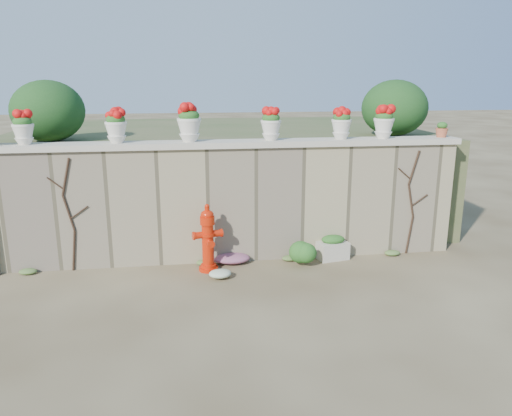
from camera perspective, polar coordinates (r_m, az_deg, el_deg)
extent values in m
plane|color=#4C3C26|center=(7.36, -1.40, -10.54)|extent=(80.00, 80.00, 0.00)
cube|color=gray|center=(8.72, -2.84, 0.48)|extent=(8.00, 0.40, 2.00)
cube|color=beige|center=(8.52, -2.93, 7.34)|extent=(8.10, 0.52, 0.10)
cube|color=#384C23|center=(11.84, -4.31, 4.25)|extent=(9.00, 6.00, 2.00)
ellipsoid|color=#143814|center=(9.94, -22.68, 10.19)|extent=(1.30, 1.30, 1.10)
ellipsoid|color=#143814|center=(10.50, 15.54, 10.96)|extent=(1.30, 1.30, 1.10)
cylinder|color=black|center=(8.86, -20.09, -4.58)|extent=(0.12, 0.04, 0.70)
cylinder|color=black|center=(8.68, -20.62, -0.53)|extent=(0.17, 0.04, 0.61)
cylinder|color=black|center=(8.55, -20.92, 3.36)|extent=(0.18, 0.04, 0.61)
cylinder|color=black|center=(8.65, -19.56, -0.49)|extent=(0.30, 0.02, 0.22)
cylinder|color=black|center=(8.61, -21.99, 2.65)|extent=(0.25, 0.02, 0.21)
cylinder|color=black|center=(9.54, 17.12, -2.97)|extent=(0.12, 0.04, 0.70)
cylinder|color=black|center=(9.36, 17.28, 0.82)|extent=(0.17, 0.04, 0.61)
cylinder|color=black|center=(9.25, 17.62, 4.43)|extent=(0.18, 0.04, 0.61)
cylinder|color=black|center=(9.43, 18.19, 0.85)|extent=(0.30, 0.02, 0.22)
cylinder|color=black|center=(9.19, 16.59, 3.81)|extent=(0.25, 0.02, 0.21)
cylinder|color=red|center=(8.48, -5.45, -6.90)|extent=(0.32, 0.32, 0.06)
cylinder|color=red|center=(8.33, -5.52, -4.14)|extent=(0.20, 0.20, 0.71)
cylinder|color=red|center=(8.27, -5.55, -3.01)|extent=(0.24, 0.24, 0.05)
cylinder|color=red|center=(8.20, -5.59, -1.41)|extent=(0.24, 0.24, 0.14)
ellipsoid|color=red|center=(8.17, -5.61, -0.63)|extent=(0.22, 0.22, 0.16)
cylinder|color=red|center=(8.15, -5.63, -0.01)|extent=(0.08, 0.08, 0.11)
cylinder|color=red|center=(8.23, -6.63, -3.13)|extent=(0.18, 0.15, 0.11)
cylinder|color=red|center=(8.32, -4.48, -2.90)|extent=(0.18, 0.15, 0.11)
cylinder|color=red|center=(8.19, -5.29, -4.03)|extent=(0.13, 0.14, 0.10)
cube|color=beige|center=(9.00, 8.75, -4.83)|extent=(0.59, 0.41, 0.31)
ellipsoid|color=#1E5119|center=(8.94, 8.80, -3.57)|extent=(0.45, 0.33, 0.16)
ellipsoid|color=#1E5119|center=(8.59, 5.28, -4.83)|extent=(0.59, 0.53, 0.56)
ellipsoid|color=#C62799|center=(8.74, -2.83, -5.61)|extent=(0.81, 0.54, 0.22)
ellipsoid|color=white|center=(8.06, -4.46, -7.51)|extent=(0.55, 0.44, 0.20)
ellipsoid|color=#1E5119|center=(8.81, -25.15, 8.93)|extent=(0.29, 0.29, 0.17)
ellipsoid|color=red|center=(8.81, -25.20, 9.40)|extent=(0.25, 0.25, 0.18)
ellipsoid|color=#1E5119|center=(8.51, -15.76, 9.74)|extent=(0.31, 0.31, 0.18)
ellipsoid|color=red|center=(8.51, -15.80, 10.25)|extent=(0.27, 0.27, 0.19)
ellipsoid|color=#1E5119|center=(8.44, -7.68, 10.43)|extent=(0.34, 0.34, 0.21)
ellipsoid|color=red|center=(8.43, -7.70, 11.02)|extent=(0.30, 0.30, 0.22)
ellipsoid|color=#1E5119|center=(8.57, 1.72, 10.26)|extent=(0.30, 0.30, 0.18)
ellipsoid|color=red|center=(8.56, 1.73, 10.76)|extent=(0.26, 0.26, 0.19)
ellipsoid|color=#1E5119|center=(8.87, 9.77, 10.19)|extent=(0.30, 0.30, 0.18)
ellipsoid|color=red|center=(8.86, 9.79, 10.67)|extent=(0.26, 0.26, 0.19)
ellipsoid|color=#1E5119|center=(9.13, 14.44, 10.14)|extent=(0.31, 0.31, 0.19)
ellipsoid|color=red|center=(9.12, 14.47, 10.62)|extent=(0.27, 0.27, 0.19)
ellipsoid|color=#1E5119|center=(9.62, 20.51, 8.78)|extent=(0.18, 0.18, 0.13)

